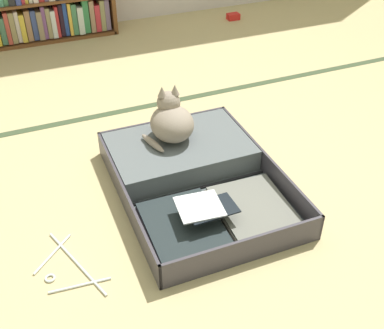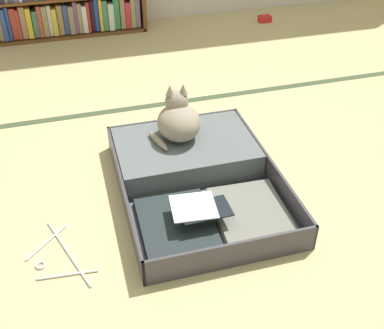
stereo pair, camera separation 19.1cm
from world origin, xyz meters
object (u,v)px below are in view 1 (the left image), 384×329
object	(u,v)px
open_suitcase	(189,170)
black_cat	(171,121)
small_red_pouch	(233,17)
clothes_hanger	(68,268)

from	to	relation	value
open_suitcase	black_cat	bearing A→B (deg)	94.26
open_suitcase	small_red_pouch	distance (m)	2.20
black_cat	small_red_pouch	distance (m)	2.05
small_red_pouch	black_cat	bearing A→B (deg)	-125.20
black_cat	small_red_pouch	bearing A→B (deg)	54.80
open_suitcase	clothes_hanger	distance (m)	0.73
clothes_hanger	small_red_pouch	bearing A→B (deg)	50.69
open_suitcase	clothes_hanger	world-z (taller)	open_suitcase
clothes_hanger	small_red_pouch	size ratio (longest dim) A/B	3.98
open_suitcase	black_cat	size ratio (longest dim) A/B	3.57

